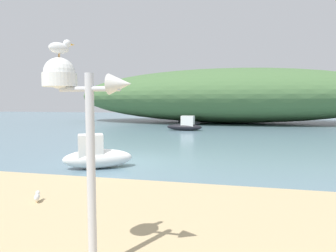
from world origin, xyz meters
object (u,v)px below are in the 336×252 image
Objects in this scene: seagull_by_mast at (37,196)px; motorboat_far_left at (96,155)px; mast_structure at (75,99)px; seagull_on_radar at (60,47)px; sailboat_west_reach at (189,122)px; motorboat_east_reach at (185,125)px.

motorboat_far_left is at bearing 98.94° from seagull_by_mast.
seagull_on_radar reaches higher than mast_structure.
motorboat_far_left reaches higher than seagull_by_mast.
sailboat_west_reach is (-2.82, 29.89, -3.04)m from seagull_on_radar.
seagull_on_radar is at bearing -46.00° from seagull_by_mast.
sailboat_west_reach is at bearing 95.78° from mast_structure.
motorboat_east_reach is (0.86, 16.15, -0.02)m from motorboat_far_left.
sailboat_west_reach is (-0.75, 6.98, -0.19)m from motorboat_east_reach.
mast_structure is 0.88× the size of sailboat_west_reach.
seagull_on_radar reaches higher than motorboat_far_left.
seagull_by_mast is (-2.23, 2.31, -2.99)m from seagull_on_radar.
sailboat_west_reach reaches higher than motorboat_east_reach.
motorboat_far_left is (-3.14, 6.78, -2.13)m from mast_structure.
motorboat_east_reach reaches higher than seagull_by_mast.
mast_structure is 0.73m from seagull_on_radar.
mast_structure is 4.07m from seagull_by_mast.
motorboat_far_left is at bearing 113.42° from seagull_on_radar.
mast_structure is 7.77m from motorboat_far_left.
seagull_on_radar is 30.18m from sailboat_west_reach.
seagull_on_radar is 0.10× the size of sailboat_west_reach.
seagull_on_radar is at bearing -66.58° from motorboat_far_left.
seagull_on_radar reaches higher than motorboat_east_reach.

